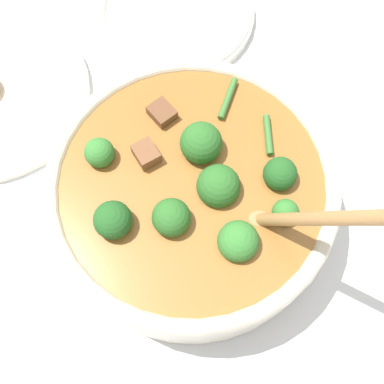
% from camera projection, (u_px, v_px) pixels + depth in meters
% --- Properties ---
extents(ground_plane, '(4.00, 4.00, 0.00)m').
position_uv_depth(ground_plane, '(192.00, 211.00, 0.55)').
color(ground_plane, silver).
extents(stew_bowl, '(0.31, 0.29, 0.25)m').
position_uv_depth(stew_bowl, '(192.00, 194.00, 0.50)').
color(stew_bowl, beige).
rests_on(stew_bowl, ground_plane).
extents(empty_plate, '(0.21, 0.21, 0.02)m').
position_uv_depth(empty_plate, '(175.00, 13.00, 0.65)').
color(empty_plate, silver).
rests_on(empty_plate, ground_plane).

